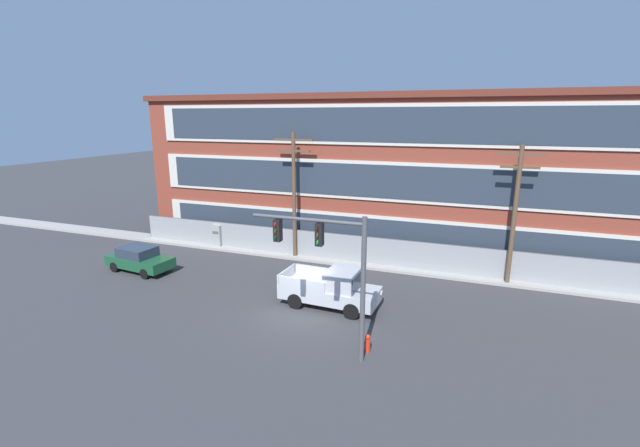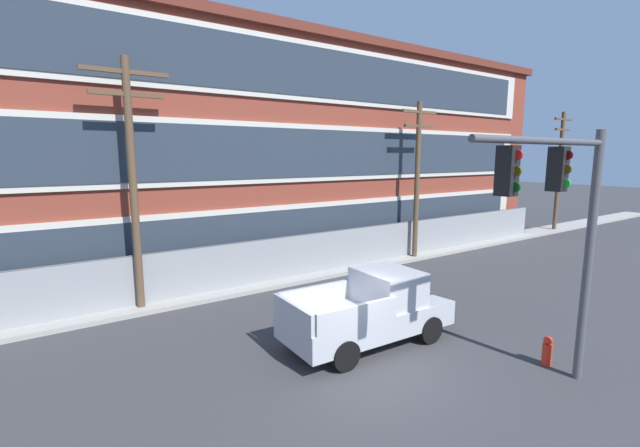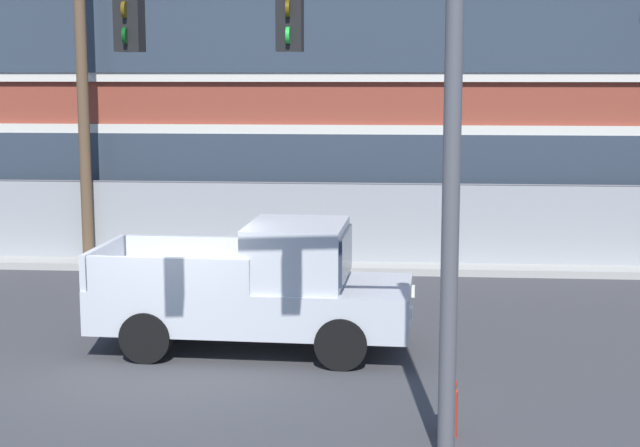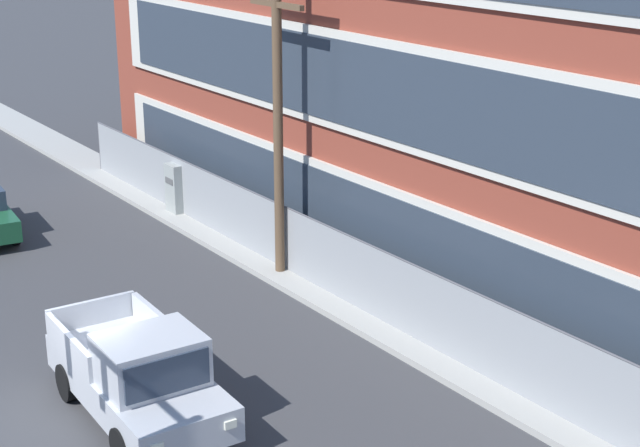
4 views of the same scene
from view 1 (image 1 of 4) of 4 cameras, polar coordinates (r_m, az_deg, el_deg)
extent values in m
plane|color=#38383A|center=(21.95, -2.72, -11.70)|extent=(160.00, 160.00, 0.00)
cube|color=#9E9B93|center=(28.85, 3.51, -5.07)|extent=(80.00, 1.65, 0.16)
cube|color=brown|center=(32.62, 11.22, 6.39)|extent=(37.49, 10.01, 10.63)
cube|color=beige|center=(28.40, 9.21, -1.60)|extent=(34.49, 0.10, 2.55)
cube|color=#2D3844|center=(28.34, 9.19, -1.63)|extent=(32.99, 0.06, 2.13)
cube|color=beige|center=(27.66, 9.50, 5.49)|extent=(34.49, 0.10, 2.55)
cube|color=#2D3844|center=(27.60, 9.48, 5.47)|extent=(32.99, 0.06, 2.13)
cube|color=beige|center=(27.36, 9.81, 12.84)|extent=(34.49, 0.10, 2.55)
cube|color=#2D3844|center=(27.30, 9.78, 12.84)|extent=(32.99, 0.06, 2.13)
cube|color=maroon|center=(32.37, 11.71, 16.11)|extent=(37.99, 10.51, 0.40)
cube|color=gray|center=(27.99, 8.21, -3.88)|extent=(37.31, 0.04, 1.95)
cylinder|color=#4C4C51|center=(36.53, -21.68, -0.48)|extent=(0.06, 0.06, 1.95)
cylinder|color=#4C4C51|center=(27.70, 8.28, -1.97)|extent=(37.31, 0.05, 0.05)
cylinder|color=#4C4C51|center=(16.75, 5.74, -9.08)|extent=(0.20, 0.20, 5.96)
cylinder|color=#4C4C51|center=(16.59, -1.81, 0.53)|extent=(4.65, 0.14, 0.14)
cube|color=black|center=(16.54, -0.07, -1.47)|extent=(0.28, 0.32, 0.90)
cylinder|color=#4B0807|center=(16.31, -0.29, -0.68)|extent=(0.04, 0.18, 0.18)
cylinder|color=#503E08|center=(16.38, -0.29, -1.63)|extent=(0.04, 0.18, 0.18)
cylinder|color=green|center=(16.46, -0.29, -2.57)|extent=(0.04, 0.18, 0.18)
cube|color=black|center=(17.23, -5.65, -0.91)|extent=(0.28, 0.32, 0.90)
cylinder|color=red|center=(17.00, -5.94, -0.14)|extent=(0.04, 0.18, 0.18)
cylinder|color=#503E08|center=(17.07, -5.91, -1.05)|extent=(0.04, 0.18, 0.18)
cylinder|color=#0A4011|center=(17.15, -5.89, -1.96)|extent=(0.04, 0.18, 0.18)
cube|color=#B2B5BA|center=(22.29, 1.31, -9.15)|extent=(5.12, 2.27, 0.70)
cube|color=#B2B5BA|center=(21.74, 3.07, -7.40)|extent=(1.59, 1.96, 0.97)
cube|color=#283342|center=(21.51, 5.03, -7.68)|extent=(0.13, 1.69, 0.73)
cube|color=#B2B5BA|center=(23.29, -0.41, -6.43)|extent=(2.52, 0.22, 0.56)
cube|color=#B2B5BA|center=(21.64, -2.46, -8.09)|extent=(2.52, 0.22, 0.56)
cube|color=#B2B5BA|center=(23.00, -4.48, -6.74)|extent=(0.18, 1.99, 0.56)
cylinder|color=black|center=(22.80, 5.79, -9.62)|extent=(0.81, 0.29, 0.80)
cylinder|color=black|center=(21.15, 4.23, -11.57)|extent=(0.81, 0.29, 0.80)
cylinder|color=black|center=(23.77, -1.27, -8.53)|extent=(0.81, 0.29, 0.80)
cylinder|color=black|center=(22.19, -3.30, -10.27)|extent=(0.81, 0.29, 0.80)
cube|color=white|center=(22.17, 8.21, -9.14)|extent=(0.07, 0.24, 0.16)
cube|color=white|center=(20.89, 7.18, -10.61)|extent=(0.07, 0.24, 0.16)
cube|color=#194C2D|center=(29.42, -22.85, -4.67)|extent=(4.45, 2.31, 0.64)
cube|color=#283342|center=(29.36, -23.18, -3.46)|extent=(2.30, 1.86, 0.60)
cylinder|color=black|center=(29.11, -19.78, -5.24)|extent=(0.66, 0.27, 0.64)
cylinder|color=black|center=(28.02, -22.34, -6.22)|extent=(0.66, 0.27, 0.64)
cylinder|color=black|center=(31.02, -23.19, -4.38)|extent=(0.66, 0.27, 0.64)
cylinder|color=black|center=(30.00, -25.71, -5.26)|extent=(0.66, 0.27, 0.64)
cylinder|color=brown|center=(28.78, -3.47, 3.53)|extent=(0.26, 0.26, 8.55)
cube|color=brown|center=(28.33, -3.58, 11.06)|extent=(2.70, 0.14, 0.14)
cube|color=brown|center=(28.38, -3.56, 9.65)|extent=(2.29, 0.14, 0.14)
cylinder|color=brown|center=(26.36, 24.47, 0.73)|extent=(0.26, 0.26, 8.05)
cube|color=brown|center=(25.85, 25.27, 8.34)|extent=(2.37, 0.14, 0.14)
cube|color=brown|center=(25.92, 25.10, 6.81)|extent=(2.01, 0.14, 0.14)
cube|color=#939993|center=(32.70, -13.51, -1.67)|extent=(0.70, 0.48, 1.75)
cube|color=#515151|center=(32.41, -13.79, -1.18)|extent=(0.49, 0.02, 0.20)
cylinder|color=red|center=(18.61, 6.35, -15.83)|extent=(0.24, 0.24, 0.58)
sphere|color=red|center=(18.43, 6.38, -14.81)|extent=(0.22, 0.22, 0.22)
camera|label=2|loc=(18.40, -32.67, -1.29)|focal=24.00mm
camera|label=3|loc=(7.89, -22.67, -27.65)|focal=55.00mm
camera|label=4|loc=(15.58, 59.80, 9.03)|focal=55.00mm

